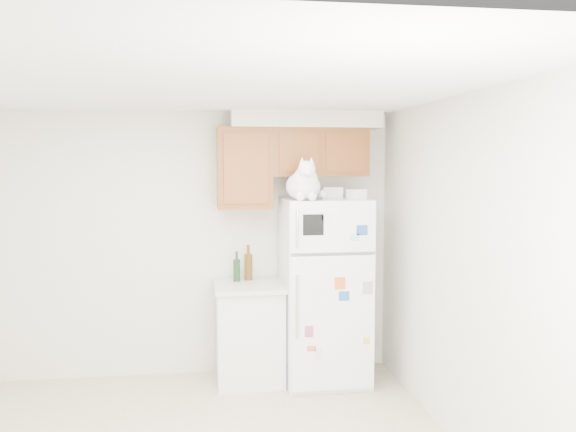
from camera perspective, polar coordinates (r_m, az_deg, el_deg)
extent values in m
cube|color=silver|center=(5.88, -9.05, -2.65)|extent=(3.80, 0.04, 2.50)
cube|color=silver|center=(1.98, -10.27, -17.95)|extent=(3.80, 0.04, 2.50)
cube|color=silver|center=(4.31, 16.92, -5.56)|extent=(0.04, 4.00, 2.50)
cube|color=white|center=(3.86, -9.61, 12.03)|extent=(3.80, 4.00, 0.04)
cube|color=brown|center=(5.77, 2.89, 5.98)|extent=(0.90, 0.33, 0.45)
cube|color=brown|center=(5.67, -4.09, 4.47)|extent=(0.50, 0.33, 0.75)
cube|color=silver|center=(5.77, 1.65, 8.97)|extent=(1.40, 0.37, 0.15)
cube|color=white|center=(5.69, 3.41, -6.94)|extent=(0.76, 0.72, 1.70)
cube|color=white|center=(5.23, 4.29, -1.05)|extent=(0.74, 0.03, 0.44)
cube|color=white|center=(5.38, 4.23, -9.98)|extent=(0.74, 0.03, 1.19)
cube|color=#59595B|center=(5.26, 4.27, -3.49)|extent=(0.74, 0.03, 0.02)
cylinder|color=silver|center=(5.14, 0.88, -1.20)|extent=(0.02, 0.02, 0.32)
cylinder|color=silver|center=(5.25, 0.87, -8.49)|extent=(0.02, 0.02, 0.55)
cube|color=black|center=(5.17, 2.39, -0.83)|extent=(0.18, 0.00, 0.18)
cube|color=white|center=(5.24, 2.59, -5.73)|extent=(0.22, 0.00, 0.28)
cube|color=#255897|center=(5.33, 5.27, -7.47)|extent=(0.09, 0.00, 0.08)
cube|color=#DE6037|center=(5.39, 2.20, -12.30)|extent=(0.08, 0.00, 0.05)
cube|color=orange|center=(5.30, 4.89, -6.29)|extent=(0.09, 0.00, 0.11)
cube|color=#9BCEDC|center=(5.27, 6.28, -1.99)|extent=(0.08, 0.00, 0.06)
cube|color=white|center=(5.19, 3.64, -0.08)|extent=(0.08, 0.00, 0.07)
cube|color=#AF7DAE|center=(5.37, 7.45, -6.68)|extent=(0.09, 0.00, 0.11)
cube|color=#AE4567|center=(5.34, 1.98, -10.76)|extent=(0.07, 0.00, 0.10)
cube|color=silver|center=(5.41, 2.85, -12.81)|extent=(0.06, 0.00, 0.11)
cube|color=gold|center=(5.48, 7.37, -11.48)|extent=(0.06, 0.00, 0.07)
cube|color=#23498E|center=(5.27, 6.95, -1.32)|extent=(0.10, 0.00, 0.09)
cube|color=white|center=(5.75, -3.61, -11.02)|extent=(0.60, 0.60, 0.88)
cube|color=silver|center=(5.62, -3.62, -6.57)|extent=(0.64, 0.64, 0.04)
ellipsoid|color=white|center=(5.35, 1.42, 2.80)|extent=(0.30, 0.40, 0.25)
ellipsoid|color=white|center=(5.24, 1.64, 3.38)|extent=(0.22, 0.17, 0.24)
sphere|color=white|center=(5.17, 1.76, 4.37)|extent=(0.15, 0.15, 0.15)
cone|color=white|center=(5.17, 1.32, 5.20)|extent=(0.05, 0.05, 0.06)
cone|color=white|center=(5.18, 2.20, 5.19)|extent=(0.05, 0.05, 0.06)
cone|color=#D88C8C|center=(5.16, 1.34, 5.13)|extent=(0.03, 0.03, 0.03)
cone|color=#D88C8C|center=(5.17, 2.22, 5.13)|extent=(0.03, 0.03, 0.03)
sphere|color=white|center=(5.11, 1.89, 4.11)|extent=(0.06, 0.06, 0.06)
sphere|color=white|center=(5.19, 1.16, 1.85)|extent=(0.08, 0.08, 0.08)
sphere|color=white|center=(5.21, 2.28, 1.86)|extent=(0.08, 0.08, 0.08)
cylinder|color=white|center=(5.51, 2.46, 2.03)|extent=(0.18, 0.25, 0.09)
cube|color=white|center=(5.67, 4.32, 2.19)|extent=(0.21, 0.18, 0.10)
cube|color=white|center=(5.46, 6.43, 2.02)|extent=(0.18, 0.16, 0.09)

